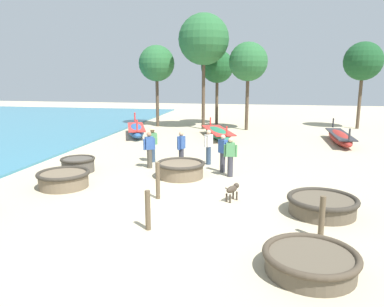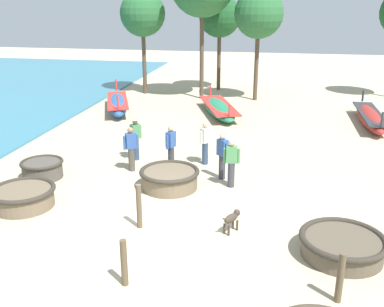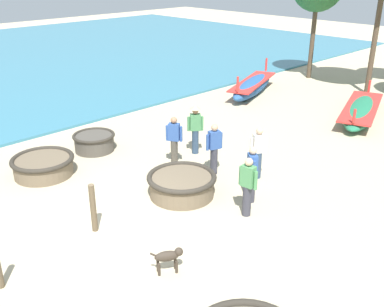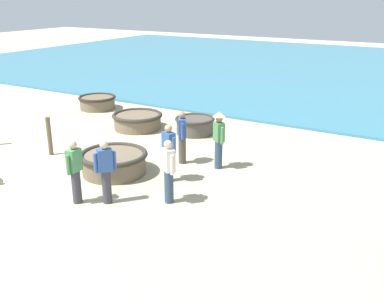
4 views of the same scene
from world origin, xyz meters
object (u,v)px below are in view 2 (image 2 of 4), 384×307
Objects in this scene: long_boat_ochre_hull at (118,104)px; mooring_post_mid_beach at (139,206)px; fisherman_hauling at (131,148)px; fisherman_crouching at (171,146)px; tree_right_mid at (143,14)px; coracle_tilted at (170,178)px; long_boat_blue_hull at (370,118)px; fisherman_with_hat at (135,135)px; coracle_weathered at (23,196)px; coracle_beside_post at (42,169)px; fisherman_standing_left at (222,155)px; coracle_upturned at (342,245)px; long_boat_green_hull at (219,108)px; dog at (232,218)px; fisherman_standing_right at (205,142)px; tree_left_mid at (259,14)px; fisherman_by_coracle at (231,162)px; tree_rightmost at (220,17)px; mooring_post_shoreline at (340,278)px; mooring_post_inland at (124,263)px.

long_boat_ochre_hull reaches higher than mooring_post_mid_beach.
fisherman_hauling is 4.17m from mooring_post_mid_beach.
tree_right_mid is (-4.64, 12.56, 3.93)m from fisherman_crouching.
mooring_post_mid_beach is at bearing -93.52° from coracle_tilted.
fisherman_with_hat is at bearing -144.45° from long_boat_blue_hull.
mooring_post_mid_beach reaches higher than coracle_weathered.
coracle_beside_post is 6.01m from fisherman_standing_left.
fisherman_with_hat is 3.58m from fisherman_standing_left.
long_boat_ochre_hull reaches higher than coracle_upturned.
tree_right_mid is (-0.60, 14.13, 4.45)m from coracle_beside_post.
coracle_beside_post is 0.29× the size of long_boat_ochre_hull.
long_boat_green_hull reaches higher than coracle_weathered.
fisherman_standing_left is (3.35, -1.24, -0.12)m from fisherman_with_hat.
fisherman_standing_right is at bearing 107.10° from dog.
long_boat_green_hull is (-7.29, 0.67, -0.04)m from long_boat_blue_hull.
tree_left_mid reaches higher than long_boat_blue_hull.
coracle_weathered is 1.18× the size of fisherman_by_coracle.
tree_left_mid is (0.40, 12.43, 3.99)m from fisherman_standing_left.
fisherman_hauling reaches higher than long_boat_blue_hull.
dog is 19.33m from tree_rightmost.
mooring_post_shoreline is at bearing -73.55° from long_boat_green_hull.
tree_right_mid reaches higher than fisherman_with_hat.
long_boat_green_hull is 7.83m from tree_rightmost.
coracle_beside_post reaches higher than dog.
coracle_beside_post is at bearing -155.94° from fisherman_standing_right.
tree_rightmost is (4.47, 6.83, 4.18)m from long_boat_ochre_hull.
mooring_post_mid_beach is at bearing 155.23° from mooring_post_shoreline.
coracle_upturned is 5.06m from mooring_post_mid_beach.
fisherman_crouching reaches higher than coracle_tilted.
fisherman_by_coracle is at bearing 73.71° from mooring_post_inland.
fisherman_standing_right reaches higher than mooring_post_mid_beach.
fisherman_standing_right is at bearing -50.40° from long_boat_ochre_hull.
tree_rightmost is (-2.49, 15.76, 3.72)m from fisherman_by_coracle.
coracle_weathered is at bearing -83.76° from long_boat_ochre_hull.
coracle_weathered is 16.90m from tree_right_mid.
tree_right_mid reaches higher than coracle_beside_post.
long_boat_ochre_hull is 11.34m from fisherman_by_coracle.
fisherman_hauling is (-6.50, 4.34, 0.55)m from coracle_upturned.
coracle_tilted is 1.14× the size of fisherman_with_hat.
fisherman_standing_right is 1.48× the size of mooring_post_inland.
long_boat_blue_hull reaches higher than coracle_tilted.
fisherman_hauling reaches higher than long_boat_green_hull.
long_boat_green_hull is 7.71m from fisherman_with_hat.
fisherman_standing_right reaches higher than coracle_weathered.
coracle_weathered is 6.39m from fisherman_standing_right.
coracle_upturned is 0.42× the size of long_boat_ochre_hull.
fisherman_standing_left is at bearing 65.68° from mooring_post_mid_beach.
long_boat_green_hull is at bearing -82.28° from tree_rightmost.
tree_right_mid reaches higher than long_boat_green_hull.
fisherman_hauling is at bearing -93.97° from tree_rightmost.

